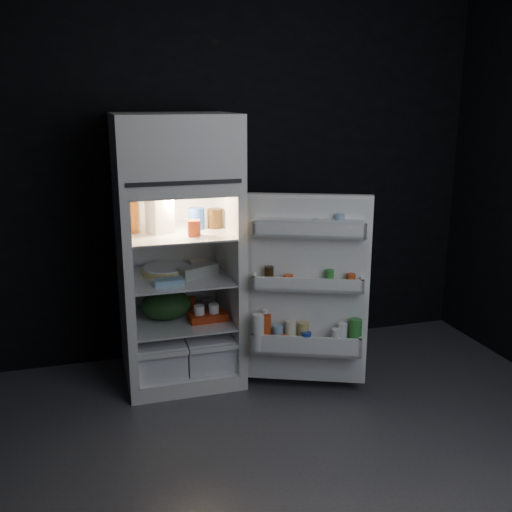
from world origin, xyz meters
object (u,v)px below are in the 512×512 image
object	(u,v)px
egg_carton	(198,271)
yogurt_tray	(208,317)
fridge_door	(307,295)
milk_jug	(160,215)
refrigerator	(177,241)

from	to	relation	value
egg_carton	yogurt_tray	size ratio (longest dim) A/B	1.07
fridge_door	milk_jug	world-z (taller)	fridge_door
yogurt_tray	egg_carton	bearing A→B (deg)	127.77
yogurt_tray	refrigerator	bearing A→B (deg)	139.38
refrigerator	egg_carton	bearing A→B (deg)	-31.41
refrigerator	fridge_door	distance (m)	0.94
milk_jug	yogurt_tray	bearing A→B (deg)	-40.19
fridge_door	milk_jug	distance (m)	1.07
refrigerator	milk_jug	xyz separation A→B (m)	(-0.11, -0.04, 0.19)
milk_jug	egg_carton	world-z (taller)	milk_jug
milk_jug	yogurt_tray	world-z (taller)	milk_jug
egg_carton	milk_jug	bearing A→B (deg)	147.06
fridge_door	yogurt_tray	xyz separation A→B (m)	(-0.55, 0.39, -0.23)
fridge_door	yogurt_tray	size ratio (longest dim) A/B	4.78
milk_jug	egg_carton	bearing A→B (deg)	-30.72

